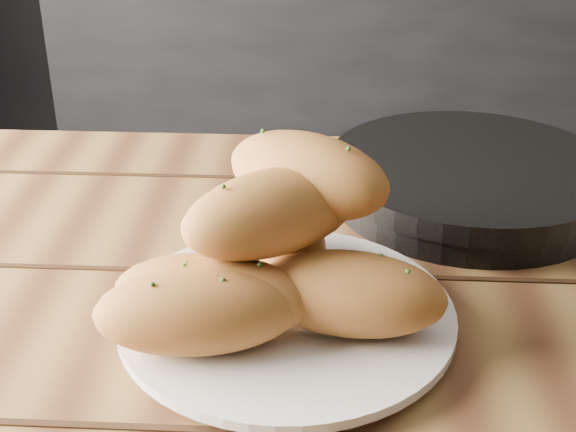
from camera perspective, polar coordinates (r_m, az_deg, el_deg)
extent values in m
cube|color=brown|center=(0.64, 8.49, -10.60)|extent=(1.37, 0.86, 0.04)
cylinder|color=silver|center=(0.64, -0.10, -7.54)|extent=(0.24, 0.24, 0.01)
cylinder|color=silver|center=(0.63, -0.10, -6.95)|extent=(0.26, 0.26, 0.01)
ellipsoid|color=#AA5B2F|center=(0.59, -5.41, -5.73)|extent=(0.15, 0.08, 0.06)
ellipsoid|color=#AA5B2F|center=(0.59, 4.41, -5.52)|extent=(0.15, 0.09, 0.06)
ellipsoid|color=#AA5B2F|center=(0.66, -0.26, -1.78)|extent=(0.09, 0.15, 0.06)
ellipsoid|color=#AA5B2F|center=(0.58, -1.07, 0.29)|extent=(0.16, 0.13, 0.06)
ellipsoid|color=#AA5B2F|center=(0.61, 1.40, 2.95)|extent=(0.15, 0.12, 0.06)
ellipsoid|color=#AA5B2F|center=(0.58, -6.42, -6.72)|extent=(0.16, 0.09, 0.06)
cylinder|color=black|center=(0.85, 12.75, 2.03)|extent=(0.28, 0.28, 0.03)
cylinder|color=black|center=(0.85, 12.89, 3.26)|extent=(0.29, 0.29, 0.02)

